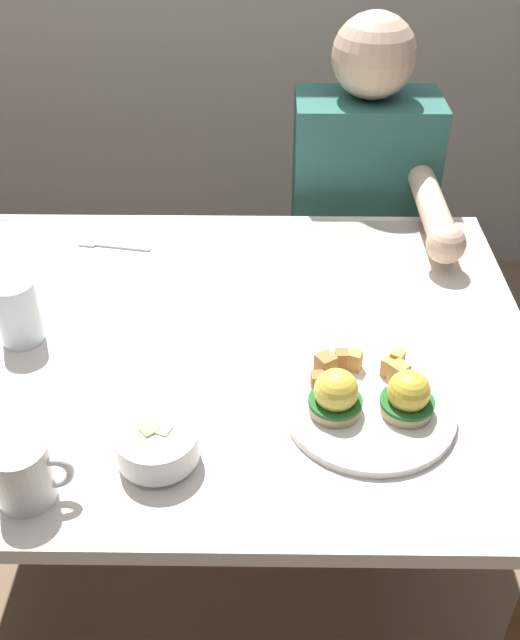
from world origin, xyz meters
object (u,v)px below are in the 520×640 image
dining_table (198,382)px  coffee_mug (24,472)px  diner_person (362,219)px  fork (110,246)px  eggs_benedict_plate (369,401)px  fruit_bowl (157,446)px  water_glass_extra (19,316)px

dining_table → coffee_mug: (-0.20, -0.36, 0.16)m
coffee_mug → dining_table: bearing=61.1°
dining_table → diner_person: bearing=58.8°
fork → dining_table: bearing=-56.3°
eggs_benedict_plate → fruit_bowl: eggs_benedict_plate is taller
eggs_benedict_plate → diner_person: diner_person is taller
eggs_benedict_plate → water_glass_extra: 0.62m
eggs_benedict_plate → fruit_bowl: 0.33m
fruit_bowl → coffee_mug: coffee_mug is taller
dining_table → fruit_bowl: fruit_bowl is taller
water_glass_extra → fruit_bowl: bearing=-45.9°
fruit_bowl → water_glass_extra: size_ratio=1.02×
eggs_benedict_plate → coffee_mug: 0.52m
fork → water_glass_extra: 0.34m
water_glass_extra → diner_person: bearing=42.3°
dining_table → water_glass_extra: size_ratio=10.16×
fruit_bowl → coffee_mug: 0.18m
fork → eggs_benedict_plate: bearing=-45.4°
dining_table → fork: size_ratio=7.71×
fork → fruit_bowl: bearing=-73.6°
dining_table → diner_person: 0.70m
eggs_benedict_plate → dining_table: bearing=146.6°
fruit_bowl → eggs_benedict_plate: bearing=17.8°
coffee_mug → water_glass_extra: size_ratio=0.94×
fruit_bowl → coffee_mug: (-0.17, -0.07, 0.02)m
coffee_mug → water_glass_extra: bearing=106.6°
fork → diner_person: (0.57, 0.29, -0.09)m
water_glass_extra → diner_person: (0.67, 0.61, -0.14)m
fruit_bowl → diner_person: 0.98m
eggs_benedict_plate → fruit_bowl: size_ratio=2.25×
coffee_mug → fork: bearing=90.7°
dining_table → fork: fork is taller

